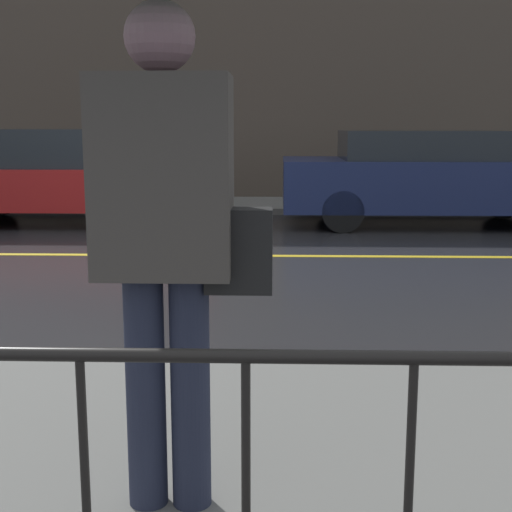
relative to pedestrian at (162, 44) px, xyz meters
The scene contains 7 objects.
ground_plane 6.19m from the pedestrian, 103.04° to the left, with size 80.00×80.00×0.00m, color #262628.
sidewalk_far 10.95m from the pedestrian, 97.10° to the left, with size 28.00×2.09×0.10m.
lane_marking 6.19m from the pedestrian, 103.04° to the left, with size 25.20×0.12×0.01m.
building_storefront 12.12m from the pedestrian, 96.39° to the left, with size 28.00×0.30×6.94m.
pedestrian is the anchor object (origin of this frame).
car_red 9.08m from the pedestrian, 108.94° to the left, with size 4.72×1.90×1.46m.
car_navy 9.00m from the pedestrian, 72.64° to the left, with size 4.47×1.87×1.44m.
Camera 1 is at (1.73, -8.25, 1.52)m, focal length 50.00 mm.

